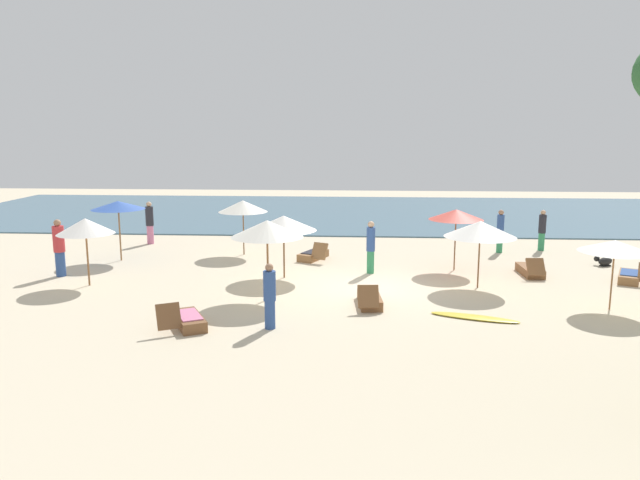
% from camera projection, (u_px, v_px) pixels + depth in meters
% --- Properties ---
extents(ground_plane, '(60.00, 60.00, 0.00)m').
position_uv_depth(ground_plane, '(371.00, 288.00, 19.10)').
color(ground_plane, beige).
extents(ocean_water, '(48.00, 16.00, 0.06)m').
position_uv_depth(ocean_water, '(365.00, 213.00, 35.78)').
color(ocean_water, '#476B7F').
rests_on(ocean_water, ground_plane).
extents(umbrella_0, '(2.19, 2.19, 2.10)m').
position_uv_depth(umbrella_0, '(284.00, 223.00, 20.12)').
color(umbrella_0, brown).
rests_on(umbrella_0, ground_plane).
extents(umbrella_1, '(2.09, 2.09, 2.34)m').
position_uv_depth(umbrella_1, '(267.00, 229.00, 17.50)').
color(umbrella_1, brown).
rests_on(umbrella_1, ground_plane).
extents(umbrella_2, '(1.97, 1.97, 2.26)m').
position_uv_depth(umbrella_2, '(118.00, 205.00, 22.73)').
color(umbrella_2, olive).
rests_on(umbrella_2, ground_plane).
extents(umbrella_3, '(1.90, 1.90, 2.16)m').
position_uv_depth(umbrella_3, '(456.00, 215.00, 21.18)').
color(umbrella_3, brown).
rests_on(umbrella_3, ground_plane).
extents(umbrella_4, '(2.22, 2.22, 2.12)m').
position_uv_depth(umbrella_4, '(480.00, 229.00, 18.83)').
color(umbrella_4, brown).
rests_on(umbrella_4, ground_plane).
extents(umbrella_5, '(1.92, 1.92, 2.15)m').
position_uv_depth(umbrella_5, '(243.00, 206.00, 23.81)').
color(umbrella_5, brown).
rests_on(umbrella_5, ground_plane).
extents(umbrella_6, '(1.77, 1.77, 2.16)m').
position_uv_depth(umbrella_6, '(85.00, 226.00, 19.10)').
color(umbrella_6, brown).
rests_on(umbrella_6, ground_plane).
extents(umbrella_7, '(1.91, 1.91, 1.95)m').
position_uv_depth(umbrella_7, '(615.00, 246.00, 16.56)').
color(umbrella_7, brown).
rests_on(umbrella_7, ground_plane).
extents(lounger_0, '(1.27, 1.71, 0.75)m').
position_uv_depth(lounger_0, '(187.00, 320.00, 15.39)').
color(lounger_0, brown).
rests_on(lounger_0, ground_plane).
extents(lounger_1, '(1.22, 1.74, 0.73)m').
position_uv_depth(lounger_1, '(631.00, 276.00, 19.88)').
color(lounger_1, olive).
rests_on(lounger_1, ground_plane).
extents(lounger_2, '(0.65, 1.70, 0.69)m').
position_uv_depth(lounger_2, '(531.00, 270.00, 20.77)').
color(lounger_2, brown).
rests_on(lounger_2, ground_plane).
extents(lounger_3, '(0.72, 1.69, 0.73)m').
position_uv_depth(lounger_3, '(370.00, 300.00, 17.22)').
color(lounger_3, brown).
rests_on(lounger_3, ground_plane).
extents(lounger_4, '(1.20, 1.72, 0.75)m').
position_uv_depth(lounger_4, '(314.00, 255.00, 23.23)').
color(lounger_4, olive).
rests_on(lounger_4, ground_plane).
extents(person_0, '(0.49, 0.49, 1.94)m').
position_uv_depth(person_0, '(59.00, 248.00, 20.50)').
color(person_0, '#2D4C8C').
rests_on(person_0, ground_plane).
extents(person_1, '(0.41, 0.41, 1.81)m').
position_uv_depth(person_1, '(371.00, 247.00, 20.91)').
color(person_1, '#338C59').
rests_on(person_1, ground_plane).
extents(person_2, '(0.39, 0.39, 1.67)m').
position_uv_depth(person_2, '(270.00, 296.00, 15.14)').
color(person_2, '#2D4C8C').
rests_on(person_2, ground_plane).
extents(person_3, '(0.44, 0.44, 1.83)m').
position_uv_depth(person_3, '(150.00, 222.00, 26.25)').
color(person_3, '#D17299').
rests_on(person_3, ground_plane).
extents(person_4, '(0.38, 0.38, 1.67)m').
position_uv_depth(person_4, '(542.00, 230.00, 24.82)').
color(person_4, '#338C59').
rests_on(person_4, ground_plane).
extents(person_5, '(0.37, 0.37, 1.73)m').
position_uv_depth(person_5, '(500.00, 231.00, 24.39)').
color(person_5, '#338C59').
rests_on(person_5, ground_plane).
extents(dog, '(0.71, 0.59, 0.34)m').
position_uv_depth(dog, '(604.00, 261.00, 22.15)').
color(dog, black).
rests_on(dog, ground_plane).
extents(surfboard, '(2.33, 1.17, 0.07)m').
position_uv_depth(surfboard, '(475.00, 317.00, 16.07)').
color(surfboard, gold).
rests_on(surfboard, ground_plane).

